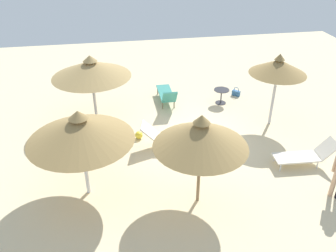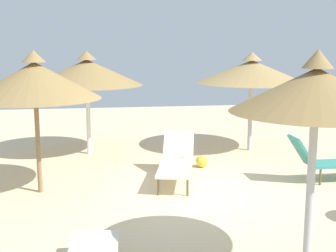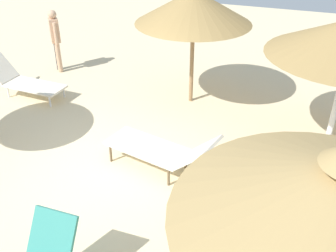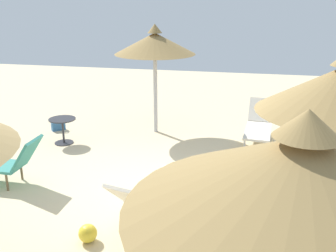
% 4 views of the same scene
% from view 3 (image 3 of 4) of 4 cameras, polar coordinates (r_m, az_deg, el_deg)
% --- Properties ---
extents(ground, '(24.00, 24.00, 0.10)m').
position_cam_3_polar(ground, '(7.05, -8.11, -6.30)').
color(ground, beige).
extents(parasol_umbrella_back, '(2.43, 2.43, 2.69)m').
position_cam_3_polar(parasol_umbrella_back, '(8.40, 3.71, 16.82)').
color(parasol_umbrella_back, olive).
rests_on(parasol_umbrella_back, ground).
extents(lounge_chair_far_right, '(0.73, 1.92, 0.84)m').
position_cam_3_polar(lounge_chair_far_right, '(9.82, -20.02, 6.16)').
color(lounge_chair_far_right, silver).
rests_on(lounge_chair_far_right, ground).
extents(lounge_chair_far_left, '(1.10, 2.09, 0.88)m').
position_cam_3_polar(lounge_chair_far_left, '(6.63, -0.82, -3.34)').
color(lounge_chair_far_left, silver).
rests_on(lounge_chair_far_left, ground).
extents(person_standing_near_left, '(0.38, 0.35, 1.61)m').
position_cam_3_polar(person_standing_near_left, '(10.81, -15.91, 12.19)').
color(person_standing_near_left, black).
rests_on(person_standing_near_left, ground).
extents(beach_ball, '(0.27, 0.27, 0.27)m').
position_cam_3_polar(beach_ball, '(6.04, 5.45, -11.26)').
color(beach_ball, yellow).
rests_on(beach_ball, ground).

